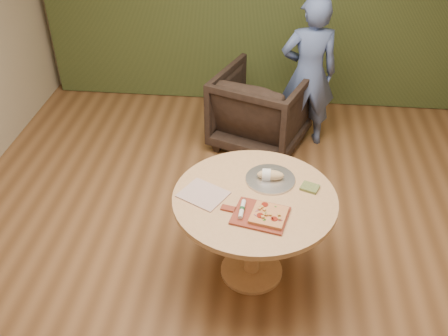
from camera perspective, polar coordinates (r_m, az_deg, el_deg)
room_shell at (r=3.04m, az=0.87°, el=5.95°), size 5.04×6.04×2.84m
pedestal_table at (r=3.53m, az=3.46°, el=-5.02°), size 1.14×1.14×0.75m
pizza_paddle at (r=3.28m, az=4.00°, el=-5.40°), size 0.47×0.35×0.01m
flatbread_pizza at (r=3.25m, az=5.12°, el=-5.37°), size 0.26×0.26×0.04m
cutlery_roll at (r=3.28m, az=2.08°, el=-4.72°), size 0.04×0.20×0.03m
newspaper at (r=3.44m, az=-2.38°, el=-3.03°), size 0.38×0.36×0.01m
serving_tray at (r=3.59m, az=5.31°, el=-1.27°), size 0.36×0.36×0.02m
bread_roll at (r=3.57m, az=5.20°, el=-0.80°), size 0.19×0.09×0.09m
green_packet at (r=3.54m, az=9.79°, el=-2.21°), size 0.15×0.14×0.02m
armchair at (r=5.15m, az=4.33°, el=7.10°), size 1.10×1.07×0.89m
person_standing at (r=5.09m, az=9.63°, el=10.56°), size 0.62×0.45×1.56m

